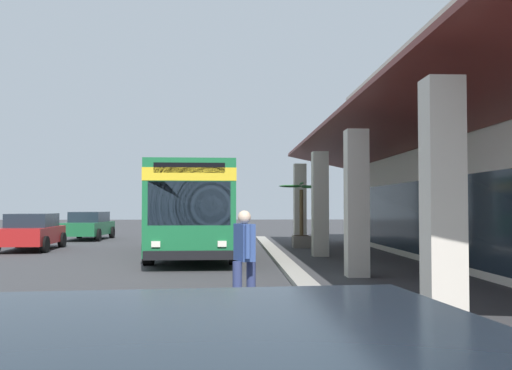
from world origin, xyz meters
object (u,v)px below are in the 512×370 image
at_px(parked_sedan_green, 89,225).
at_px(potted_palm, 301,229).
at_px(pedestrian, 244,254).
at_px(transit_bus, 195,204).
at_px(parked_sedan_red, 31,231).

xyz_separation_m(parked_sedan_green, potted_palm, (6.47, 10.53, 0.06)).
bearing_deg(pedestrian, parked_sedan_green, -160.19).
bearing_deg(potted_palm, pedestrian, -10.57).
bearing_deg(parked_sedan_green, potted_palm, 58.45).
relative_size(transit_bus, potted_palm, 4.02).
distance_m(parked_sedan_red, pedestrian, 16.35).
xyz_separation_m(pedestrian, potted_palm, (-15.00, 2.80, -0.14)).
relative_size(transit_bus, parked_sedan_green, 2.53).
bearing_deg(parked_sedan_red, transit_bus, 69.04).
xyz_separation_m(parked_sedan_green, pedestrian, (21.47, 7.73, 0.21)).
height_order(parked_sedan_red, parked_sedan_green, same).
bearing_deg(potted_palm, transit_bus, -51.23).
height_order(parked_sedan_green, potted_palm, potted_palm).
relative_size(transit_bus, pedestrian, 6.63).
distance_m(transit_bus, parked_sedan_green, 11.77).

